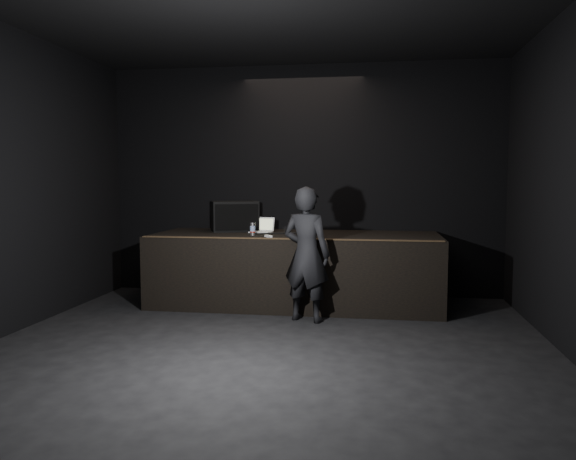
% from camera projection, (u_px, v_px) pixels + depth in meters
% --- Properties ---
extents(ground, '(7.00, 7.00, 0.00)m').
position_uv_depth(ground, '(256.00, 366.00, 5.31)').
color(ground, black).
rests_on(ground, ground).
extents(room_walls, '(6.10, 7.10, 3.52)m').
position_uv_depth(room_walls, '(254.00, 151.00, 5.14)').
color(room_walls, black).
rests_on(room_walls, ground).
extents(stage_riser, '(4.00, 1.50, 1.00)m').
position_uv_depth(stage_riser, '(296.00, 269.00, 7.96)').
color(stage_riser, black).
rests_on(stage_riser, ground).
extents(riser_lip, '(3.92, 0.10, 0.01)m').
position_uv_depth(riser_lip, '(288.00, 239.00, 7.21)').
color(riser_lip, brown).
rests_on(riser_lip, stage_riser).
extents(stage_monitor, '(0.79, 0.69, 0.45)m').
position_uv_depth(stage_monitor, '(235.00, 216.00, 8.33)').
color(stage_monitor, black).
rests_on(stage_monitor, stage_riser).
extents(cable, '(0.83, 0.31, 0.02)m').
position_uv_depth(cable, '(286.00, 233.00, 7.94)').
color(cable, black).
rests_on(cable, stage_riser).
extents(laptop, '(0.35, 0.33, 0.21)m').
position_uv_depth(laptop, '(262.00, 228.00, 8.17)').
color(laptop, silver).
rests_on(laptop, stage_riser).
extents(beer_can, '(0.07, 0.07, 0.18)m').
position_uv_depth(beer_can, '(253.00, 229.00, 7.69)').
color(beer_can, silver).
rests_on(beer_can, stage_riser).
extents(plastic_cup, '(0.08, 0.08, 0.10)m').
position_uv_depth(plastic_cup, '(286.00, 230.00, 8.05)').
color(plastic_cup, white).
rests_on(plastic_cup, stage_riser).
extents(wii_remote, '(0.13, 0.15, 0.03)m').
position_uv_depth(wii_remote, '(268.00, 236.00, 7.42)').
color(wii_remote, white).
rests_on(wii_remote, stage_riser).
extents(person, '(0.71, 0.58, 1.68)m').
position_uv_depth(person, '(306.00, 254.00, 6.95)').
color(person, black).
rests_on(person, ground).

